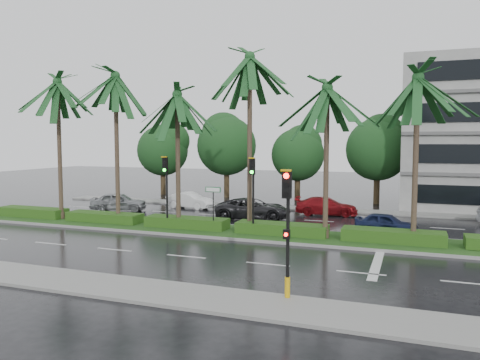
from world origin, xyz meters
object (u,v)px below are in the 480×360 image
(signal_near, at_px, (287,228))
(car_white, at_px, (190,200))
(car_darkgrey, at_px, (253,209))
(street_sign, at_px, (213,198))
(car_blue, at_px, (386,223))
(car_silver, at_px, (119,202))
(car_red, at_px, (326,206))
(signal_median_left, at_px, (166,181))

(signal_near, bearing_deg, car_white, 124.57)
(car_white, bearing_deg, car_darkgrey, -109.69)
(street_sign, xyz_separation_m, car_darkgrey, (0.50, 5.75, -1.40))
(car_darkgrey, relative_size, car_blue, 1.46)
(car_silver, relative_size, car_white, 1.09)
(car_red, bearing_deg, car_silver, 96.07)
(car_darkgrey, relative_size, car_red, 1.15)
(street_sign, xyz_separation_m, car_white, (-5.99, 8.98, -1.48))
(signal_near, bearing_deg, car_red, 95.96)
(signal_median_left, bearing_deg, car_blue, 16.50)
(signal_median_left, distance_m, street_sign, 3.13)
(street_sign, bearing_deg, car_blue, 20.33)
(street_sign, height_order, car_white, street_sign)
(car_silver, bearing_deg, car_white, -74.98)
(car_blue, bearing_deg, signal_near, 175.55)
(signal_median_left, height_order, car_red, signal_median_left)
(car_silver, height_order, car_white, car_silver)
(signal_median_left, bearing_deg, street_sign, 3.47)
(street_sign, bearing_deg, car_darkgrey, 85.03)
(car_silver, height_order, car_red, car_silver)
(signal_near, distance_m, car_darkgrey, 17.02)
(street_sign, height_order, car_silver, street_sign)
(signal_near, bearing_deg, car_blue, 79.42)
(street_sign, distance_m, car_darkgrey, 5.94)
(signal_near, relative_size, car_darkgrey, 0.83)
(signal_median_left, relative_size, car_darkgrey, 0.83)
(street_sign, relative_size, car_white, 0.67)
(signal_median_left, distance_m, car_darkgrey, 7.26)
(car_white, height_order, car_blue, car_white)
(street_sign, bearing_deg, car_silver, 151.50)
(signal_median_left, bearing_deg, car_red, 49.79)
(car_white, relative_size, car_red, 0.86)
(car_silver, distance_m, car_blue, 20.12)
(signal_near, xyz_separation_m, car_white, (-12.99, 18.86, -1.86))
(car_silver, relative_size, car_red, 0.94)
(signal_near, height_order, signal_median_left, signal_median_left)
(car_darkgrey, bearing_deg, car_blue, -115.72)
(signal_median_left, xyz_separation_m, car_darkgrey, (3.50, 5.94, -2.27))
(street_sign, relative_size, car_darkgrey, 0.50)
(signal_median_left, height_order, car_silver, signal_median_left)
(signal_near, relative_size, car_white, 1.12)
(car_silver, bearing_deg, signal_near, -152.70)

